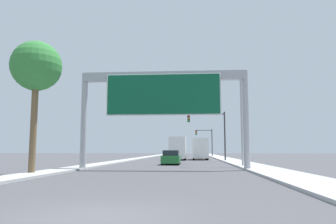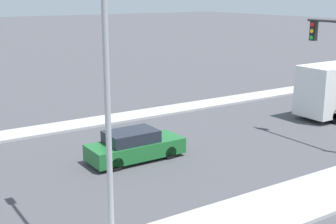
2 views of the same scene
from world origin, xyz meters
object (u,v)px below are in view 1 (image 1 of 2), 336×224
object	(u,v)px
palm_tree_foreground	(36,68)
truck_box_primary	(178,149)
truck_box_secondary	(200,149)
street_lamp_right	(238,112)
sign_gantry	(163,94)
traffic_light_near_intersection	(212,127)
car_mid_left	(171,158)
traffic_light_mid_block	(207,138)
car_far_left	(199,155)

from	to	relation	value
palm_tree_foreground	truck_box_primary	bearing A→B (deg)	76.07
truck_box_primary	truck_box_secondary	distance (m)	3.73
palm_tree_foreground	street_lamp_right	distance (m)	17.87
sign_gantry	truck_box_primary	world-z (taller)	sign_gantry
traffic_light_near_intersection	palm_tree_foreground	world-z (taller)	palm_tree_foreground
car_mid_left	truck_box_primary	xyz separation A→B (m)	(0.00, 16.13, 1.05)
car_mid_left	traffic_light_mid_block	world-z (taller)	traffic_light_mid_block
traffic_light_near_intersection	palm_tree_foreground	xyz separation A→B (m)	(-12.84, -25.65, 2.19)
car_mid_left	street_lamp_right	xyz separation A→B (m)	(6.50, -4.68, 4.32)
car_mid_left	palm_tree_foreground	distance (m)	18.20
street_lamp_right	sign_gantry	bearing A→B (deg)	-142.01
car_mid_left	truck_box_secondary	size ratio (longest dim) A/B	0.67
palm_tree_foreground	car_mid_left	bearing A→B (deg)	62.97
car_mid_left	sign_gantry	bearing A→B (deg)	-90.00
truck_box_primary	car_far_left	bearing A→B (deg)	71.34
sign_gantry	traffic_light_near_intersection	bearing A→B (deg)	75.92
truck_box_primary	traffic_light_mid_block	size ratio (longest dim) A/B	1.26
sign_gantry	traffic_light_near_intersection	distance (m)	20.81
car_mid_left	truck_box_secondary	world-z (taller)	truck_box_secondary
truck_box_primary	truck_box_secondary	bearing A→B (deg)	20.37
car_far_left	sign_gantry	bearing A→B (deg)	-95.51
car_mid_left	car_far_left	distance (m)	26.72
traffic_light_near_intersection	street_lamp_right	size ratio (longest dim) A/B	0.81
traffic_light_mid_block	street_lamp_right	bearing A→B (deg)	-88.77
truck_box_primary	traffic_light_near_intersection	xyz separation A→B (m)	(5.05, -5.74, 2.89)
car_far_left	street_lamp_right	bearing A→B (deg)	-84.51
truck_box_secondary	palm_tree_foreground	world-z (taller)	palm_tree_foreground
sign_gantry	car_far_left	distance (m)	36.81
sign_gantry	car_far_left	size ratio (longest dim) A/B	3.12
car_mid_left	traffic_light_near_intersection	bearing A→B (deg)	64.06
traffic_light_near_intersection	street_lamp_right	xyz separation A→B (m)	(1.44, -15.07, 0.37)
truck_box_primary	street_lamp_right	world-z (taller)	street_lamp_right
car_far_left	car_mid_left	bearing A→B (deg)	-97.53
car_far_left	traffic_light_near_intersection	size ratio (longest dim) A/B	0.63
car_far_left	truck_box_primary	world-z (taller)	truck_box_primary
traffic_light_mid_block	car_mid_left	bearing A→B (deg)	-97.79
car_mid_left	car_far_left	bearing A→B (deg)	82.47
sign_gantry	car_far_left	bearing A→B (deg)	84.49
truck_box_primary	street_lamp_right	size ratio (longest dim) A/B	0.94
truck_box_secondary	truck_box_primary	bearing A→B (deg)	-159.63
traffic_light_mid_block	truck_box_secondary	bearing A→B (deg)	-95.05
traffic_light_mid_block	car_far_left	bearing A→B (deg)	-98.30
traffic_light_mid_block	palm_tree_foreground	distance (m)	57.28
traffic_light_mid_block	palm_tree_foreground	size ratio (longest dim) A/B	0.74
car_far_left	traffic_light_near_intersection	xyz separation A→B (m)	(1.55, -16.11, 4.01)
traffic_light_near_intersection	street_lamp_right	distance (m)	15.14
truck_box_secondary	traffic_light_mid_block	xyz separation A→B (m)	(2.03, 22.96, 2.57)
truck_box_primary	truck_box_secondary	world-z (taller)	truck_box_primary
car_far_left	traffic_light_near_intersection	bearing A→B (deg)	-84.50
traffic_light_near_intersection	truck_box_secondary	bearing A→B (deg)	102.43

